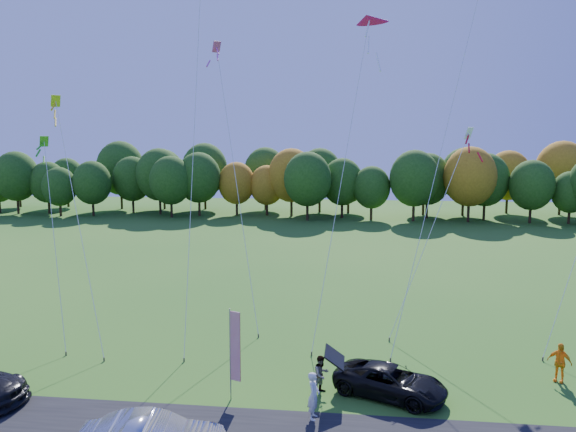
# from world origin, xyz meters

# --- Properties ---
(ground) EXTENTS (160.00, 160.00, 0.00)m
(ground) POSITION_xyz_m (0.00, 0.00, 0.00)
(ground) COLOR #235A18
(tree_line) EXTENTS (116.00, 12.00, 10.00)m
(tree_line) POSITION_xyz_m (0.00, 55.00, 0.00)
(tree_line) COLOR #1E4711
(tree_line) RESTS_ON ground
(black_suv) EXTENTS (5.27, 3.95, 1.33)m
(black_suv) POSITION_xyz_m (5.03, 0.80, 0.67)
(black_suv) COLOR black
(black_suv) RESTS_ON ground
(person_tailgate_a) EXTENTS (0.51, 0.73, 1.89)m
(person_tailgate_a) POSITION_xyz_m (1.91, -1.50, 0.95)
(person_tailgate_a) COLOR silver
(person_tailgate_a) RESTS_ON ground
(person_tailgate_b) EXTENTS (1.01, 1.01, 1.65)m
(person_tailgate_b) POSITION_xyz_m (2.08, 0.80, 0.83)
(person_tailgate_b) COLOR gray
(person_tailgate_b) RESTS_ON ground
(person_east) EXTENTS (1.13, 0.95, 1.81)m
(person_east) POSITION_xyz_m (12.70, 3.22, 0.90)
(person_east) COLOR orange
(person_east) RESTS_ON ground
(feather_flag) EXTENTS (0.50, 0.23, 3.97)m
(feather_flag) POSITION_xyz_m (-1.48, -0.39, 2.43)
(feather_flag) COLOR #999999
(feather_flag) RESTS_ON ground
(kite_delta_blue) EXTENTS (2.92, 11.17, 26.01)m
(kite_delta_blue) POSITION_xyz_m (-5.53, 8.68, 13.15)
(kite_delta_blue) COLOR #4C3F33
(kite_delta_blue) RESTS_ON ground
(kite_parafoil_orange) EXTENTS (8.73, 14.14, 24.43)m
(kite_parafoil_orange) POSITION_xyz_m (8.69, 11.38, 11.99)
(kite_parafoil_orange) COLOR #4C3F33
(kite_parafoil_orange) RESTS_ON ground
(kite_delta_red) EXTENTS (3.95, 10.94, 19.70)m
(kite_delta_red) POSITION_xyz_m (2.77, 10.08, 9.56)
(kite_delta_red) COLOR #4C3F33
(kite_delta_red) RESTS_ON ground
(kite_diamond_yellow) EXTENTS (5.40, 6.02, 13.72)m
(kite_diamond_yellow) POSITION_xyz_m (-11.23, 5.69, 6.64)
(kite_diamond_yellow) COLOR #4C3F33
(kite_diamond_yellow) RESTS_ON ground
(kite_diamond_green) EXTENTS (4.15, 5.83, 11.40)m
(kite_diamond_green) POSITION_xyz_m (-12.87, 6.11, 5.50)
(kite_diamond_green) COLOR #4C3F33
(kite_diamond_green) RESTS_ON ground
(kite_diamond_white) EXTENTS (5.55, 6.70, 12.00)m
(kite_diamond_white) POSITION_xyz_m (7.84, 10.54, 5.74)
(kite_diamond_white) COLOR #4C3F33
(kite_diamond_white) RESTS_ON ground
(kite_diamond_pink) EXTENTS (4.59, 8.14, 17.60)m
(kite_diamond_pink) POSITION_xyz_m (-3.79, 10.99, 8.55)
(kite_diamond_pink) COLOR #4C3F33
(kite_diamond_pink) RESTS_ON ground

